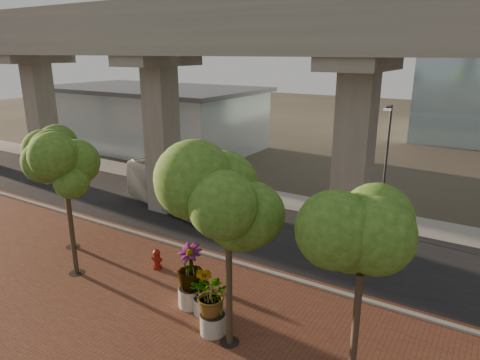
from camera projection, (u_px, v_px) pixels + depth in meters
The scene contains 18 objects.
ground at pixel (226, 241), 23.13m from camera, with size 160.00×160.00×0.00m, color #333025.
brick_plaza at pixel (112, 314), 16.60m from camera, with size 70.00×13.00×0.06m, color brown.
asphalt_road at pixel (245, 228), 24.75m from camera, with size 90.00×8.00×0.04m, color black.
curb_strip at pixel (204, 253), 21.48m from camera, with size 70.00×0.25×0.16m, color gray.
far_sidewalk at pixel (286, 201), 29.23m from camera, with size 90.00×3.00×0.06m, color gray.
transit_viaduct at pixel (245, 101), 22.66m from camera, with size 72.00×5.60×12.40m.
station_pavilion at pixel (152, 116), 45.30m from camera, with size 23.00×13.00×6.30m.
transit_bus at pixel (187, 191), 26.65m from camera, with size 2.48×10.55×2.94m, color silver.
fire_hydrant at pixel (157, 259), 19.94m from camera, with size 0.50×0.45×0.99m.
planter_front at pixel (212, 298), 15.08m from camera, with size 2.12×2.12×2.33m.
planter_right at pixel (190, 269), 16.67m from camera, with size 2.47×2.47×2.64m.
planter_left at pixel (203, 285), 16.30m from camera, with size 1.83×1.83×2.02m.
street_tree_far_west at pixel (63, 163), 20.99m from camera, with size 3.41×3.41×6.08m.
street_tree_near_west at pixel (64, 172), 18.25m from camera, with size 3.36×3.36×6.36m.
street_tree_near_east at pixel (228, 209), 13.51m from camera, with size 3.96×3.96×6.80m.
street_tree_far_east at pixel (363, 243), 11.86m from camera, with size 3.39×3.39×6.21m.
streetlamp_west at pixel (166, 127), 32.72m from camera, with size 0.36×1.07×7.35m.
streetlamp_east at pixel (386, 161), 22.93m from camera, with size 0.35×1.03×7.13m.
Camera 1 is at (11.78, -17.64, 9.80)m, focal length 32.00 mm.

